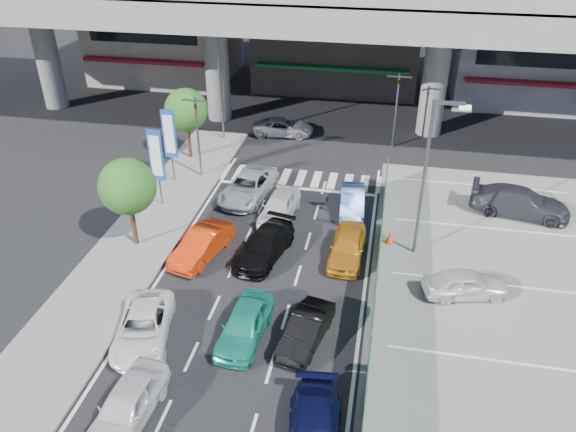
% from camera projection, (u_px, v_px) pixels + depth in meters
% --- Properties ---
extents(ground, '(120.00, 120.00, 0.00)m').
position_uv_depth(ground, '(250.00, 312.00, 24.40)').
color(ground, black).
rests_on(ground, ground).
extents(parking_lot, '(12.00, 28.00, 0.06)m').
position_uv_depth(parking_lot, '(507.00, 314.00, 24.27)').
color(parking_lot, slate).
rests_on(parking_lot, ground).
extents(sidewalk_left, '(4.00, 30.00, 0.12)m').
position_uv_depth(sidewalk_left, '(137.00, 244.00, 28.87)').
color(sidewalk_left, slate).
rests_on(sidewalk_left, ground).
extents(fence_run, '(0.16, 22.00, 1.80)m').
position_uv_depth(fence_run, '(375.00, 296.00, 23.91)').
color(fence_run, '#1F5A2D').
rests_on(fence_run, ground).
extents(expressway, '(64.00, 14.00, 10.75)m').
position_uv_depth(expressway, '(325.00, 5.00, 38.37)').
color(expressway, slate).
rests_on(expressway, ground).
extents(building_west, '(12.00, 10.90, 13.00)m').
position_uv_depth(building_west, '(163.00, 4.00, 50.53)').
color(building_west, gray).
rests_on(building_west, ground).
extents(building_east, '(12.00, 10.90, 12.00)m').
position_uv_depth(building_east, '(535.00, 25.00, 45.57)').
color(building_east, gray).
rests_on(building_east, ground).
extents(traffic_light_left, '(1.60, 1.24, 5.20)m').
position_uv_depth(traffic_light_left, '(196.00, 118.00, 33.47)').
color(traffic_light_left, '#595B60').
rests_on(traffic_light_left, ground).
extents(traffic_light_right, '(1.60, 1.24, 5.20)m').
position_uv_depth(traffic_light_right, '(398.00, 92.00, 37.44)').
color(traffic_light_right, '#595B60').
rests_on(traffic_light_right, ground).
extents(street_lamp_right, '(1.65, 0.22, 8.00)m').
position_uv_depth(street_lamp_right, '(429.00, 168.00, 25.81)').
color(street_lamp_right, '#595B60').
rests_on(street_lamp_right, ground).
extents(street_lamp_left, '(1.65, 0.22, 8.00)m').
position_uv_depth(street_lamp_left, '(222.00, 74.00, 38.10)').
color(street_lamp_left, '#595B60').
rests_on(street_lamp_left, ground).
extents(signboard_near, '(0.80, 0.14, 4.70)m').
position_uv_depth(signboard_near, '(156.00, 158.00, 30.71)').
color(signboard_near, '#595B60').
rests_on(signboard_near, ground).
extents(signboard_far, '(0.80, 0.14, 4.70)m').
position_uv_depth(signboard_far, '(170.00, 136.00, 33.30)').
color(signboard_far, '#595B60').
rests_on(signboard_far, ground).
extents(tree_near, '(2.80, 2.80, 4.80)m').
position_uv_depth(tree_near, '(127.00, 187.00, 27.15)').
color(tree_near, '#382314').
rests_on(tree_near, ground).
extents(tree_far, '(2.80, 2.80, 4.80)m').
position_uv_depth(tree_far, '(186.00, 110.00, 36.11)').
color(tree_far, '#382314').
rests_on(tree_far, ground).
extents(van_white_back_left, '(1.93, 4.16, 1.38)m').
position_uv_depth(van_white_back_left, '(127.00, 405.00, 19.25)').
color(van_white_back_left, silver).
rests_on(van_white_back_left, ground).
extents(sedan_white_mid_left, '(3.01, 4.81, 1.24)m').
position_uv_depth(sedan_white_mid_left, '(143.00, 327.00, 22.69)').
color(sedan_white_mid_left, white).
rests_on(sedan_white_mid_left, ground).
extents(taxi_teal_mid, '(1.87, 4.14, 1.38)m').
position_uv_depth(taxi_teal_mid, '(245.00, 324.00, 22.73)').
color(taxi_teal_mid, '#1C947C').
rests_on(taxi_teal_mid, ground).
extents(hatch_black_mid_right, '(2.04, 3.89, 1.22)m').
position_uv_depth(hatch_black_mid_right, '(306.00, 330.00, 22.55)').
color(hatch_black_mid_right, black).
rests_on(hatch_black_mid_right, ground).
extents(taxi_orange_left, '(2.43, 4.42, 1.38)m').
position_uv_depth(taxi_orange_left, '(202.00, 245.00, 27.67)').
color(taxi_orange_left, red).
rests_on(taxi_orange_left, ground).
extents(sedan_black_mid, '(2.77, 4.82, 1.32)m').
position_uv_depth(sedan_black_mid, '(264.00, 245.00, 27.67)').
color(sedan_black_mid, black).
rests_on(sedan_black_mid, ground).
extents(taxi_orange_right, '(1.76, 4.10, 1.38)m').
position_uv_depth(taxi_orange_right, '(348.00, 246.00, 27.53)').
color(taxi_orange_right, '#C57318').
rests_on(taxi_orange_right, ground).
extents(wagon_silver_front_left, '(3.02, 5.24, 1.37)m').
position_uv_depth(wagon_silver_front_left, '(248.00, 187.00, 32.86)').
color(wagon_silver_front_left, '#B8BCC0').
rests_on(wagon_silver_front_left, ground).
extents(sedan_white_front_mid, '(2.04, 4.20, 1.38)m').
position_uv_depth(sedan_white_front_mid, '(279.00, 206.00, 30.90)').
color(sedan_white_front_mid, silver).
rests_on(sedan_white_front_mid, ground).
extents(kei_truck_front_right, '(1.61, 3.86, 1.24)m').
position_uv_depth(kei_truck_front_right, '(352.00, 201.00, 31.57)').
color(kei_truck_front_right, '#4E74C6').
rests_on(kei_truck_front_right, ground).
extents(crossing_wagon_silver, '(4.57, 2.42, 1.22)m').
position_uv_depth(crossing_wagon_silver, '(283.00, 127.00, 40.96)').
color(crossing_wagon_silver, '#AAABB2').
rests_on(crossing_wagon_silver, ground).
extents(parked_sedan_white, '(4.00, 2.35, 1.28)m').
position_uv_depth(parked_sedan_white, '(466.00, 284.00, 24.99)').
color(parked_sedan_white, silver).
rests_on(parked_sedan_white, parking_lot).
extents(parked_sedan_dgrey, '(5.58, 3.04, 1.54)m').
position_uv_depth(parked_sedan_dgrey, '(520.00, 202.00, 31.04)').
color(parked_sedan_dgrey, '#333439').
rests_on(parked_sedan_dgrey, parking_lot).
extents(traffic_cone, '(0.45, 0.45, 0.78)m').
position_uv_depth(traffic_cone, '(390.00, 237.00, 28.68)').
color(traffic_cone, '#FF4B0E').
rests_on(traffic_cone, parking_lot).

